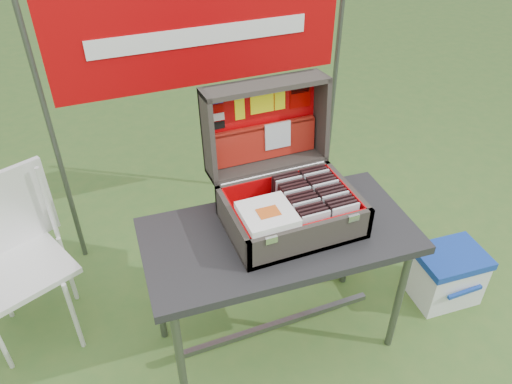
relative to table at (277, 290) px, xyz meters
name	(u,v)px	position (x,y,z in m)	size (l,w,h in m)	color
ground	(277,348)	(-0.02, -0.06, -0.38)	(80.00, 80.00, 0.00)	#3B6328
table	(277,290)	(0.00, 0.00, 0.00)	(1.20, 0.60, 0.75)	black
table_top	(279,236)	(0.00, 0.00, 0.36)	(1.20, 0.60, 0.04)	black
table_leg_fl	(182,369)	(-0.54, -0.24, -0.02)	(0.04, 0.04, 0.71)	#59595B
table_leg_fr	(399,297)	(0.54, -0.24, -0.02)	(0.04, 0.04, 0.71)	#59595B
table_leg_bl	(157,289)	(-0.54, 0.24, -0.02)	(0.04, 0.04, 0.71)	#59595B
table_leg_br	(349,236)	(0.54, 0.24, -0.02)	(0.04, 0.04, 0.71)	#59595B
table_brace	(276,324)	(0.00, 0.00, -0.26)	(1.05, 0.03, 0.03)	#59595B
suitcase	(288,167)	(0.07, 0.08, 0.65)	(0.57, 0.57, 0.55)	#423B34
suitcase_base_bottom	(291,223)	(0.07, 0.02, 0.39)	(0.57, 0.41, 0.02)	#423B34
suitcase_base_wall_front	(311,239)	(0.07, -0.17, 0.45)	(0.57, 0.02, 0.15)	#423B34
suitcase_base_wall_back	(274,188)	(0.07, 0.22, 0.45)	(0.57, 0.02, 0.15)	#423B34
suitcase_base_wall_left	(233,227)	(-0.21, 0.02, 0.45)	(0.02, 0.41, 0.15)	#423B34
suitcase_base_wall_right	(346,198)	(0.34, 0.02, 0.45)	(0.02, 0.41, 0.15)	#423B34
suitcase_liner_floor	(291,221)	(0.07, 0.02, 0.40)	(0.53, 0.36, 0.01)	red
suitcase_latch_left	(271,240)	(-0.12, -0.18, 0.52)	(0.05, 0.01, 0.03)	silver
suitcase_latch_right	(354,218)	(0.25, -0.18, 0.52)	(0.05, 0.01, 0.03)	silver
suitcase_hinge	(274,173)	(0.07, 0.23, 0.53)	(0.02, 0.02, 0.52)	silver
suitcase_lid_back	(261,121)	(0.07, 0.39, 0.72)	(0.57, 0.41, 0.02)	#423B34
suitcase_lid_rim_far	(265,85)	(0.07, 0.34, 0.92)	(0.57, 0.02, 0.15)	#423B34
suitcase_lid_rim_near	(267,164)	(0.07, 0.31, 0.53)	(0.57, 0.02, 0.15)	#423B34
suitcase_lid_rim_left	(208,138)	(-0.21, 0.32, 0.73)	(0.02, 0.41, 0.15)	#423B34
suitcase_lid_rim_right	(321,116)	(0.34, 0.32, 0.73)	(0.02, 0.41, 0.15)	#423B34
suitcase_lid_liner	(262,122)	(0.07, 0.37, 0.72)	(0.52, 0.36, 0.01)	red
suitcase_liner_wall_front	(310,235)	(0.07, -0.15, 0.46)	(0.53, 0.01, 0.13)	red
suitcase_liner_wall_back	(275,188)	(0.07, 0.20, 0.46)	(0.53, 0.01, 0.13)	red
suitcase_liner_wall_left	(236,224)	(-0.19, 0.02, 0.46)	(0.01, 0.36, 0.13)	red
suitcase_liner_wall_right	(344,197)	(0.33, 0.02, 0.46)	(0.01, 0.36, 0.13)	red
suitcase_lid_pocket	(264,142)	(0.07, 0.35, 0.63)	(0.51, 0.16, 0.03)	#A11D13
suitcase_pocket_edge	(264,127)	(0.07, 0.35, 0.71)	(0.50, 0.02, 0.02)	#A11D13
suitcase_pocket_cd	(278,135)	(0.13, 0.33, 0.66)	(0.13, 0.13, 0.01)	silver
lid_sticker_cc_a	(217,100)	(-0.14, 0.38, 0.87)	(0.06, 0.03, 0.00)	#1933B2
lid_sticker_cc_b	(217,108)	(-0.14, 0.38, 0.83)	(0.06, 0.03, 0.00)	#AD0200
lid_sticker_cc_c	(218,117)	(-0.14, 0.37, 0.79)	(0.06, 0.03, 0.00)	white
lid_sticker_cc_d	(219,125)	(-0.14, 0.37, 0.75)	(0.06, 0.03, 0.00)	black
lid_card_neon_tall	(240,108)	(-0.04, 0.38, 0.81)	(0.05, 0.11, 0.00)	yellow
lid_card_neon_main	(262,104)	(0.07, 0.38, 0.81)	(0.11, 0.09, 0.00)	yellow
lid_card_neon_small	(280,101)	(0.15, 0.38, 0.81)	(0.05, 0.09, 0.00)	yellow
lid_sticker_band	(300,97)	(0.26, 0.38, 0.81)	(0.10, 0.10, 0.00)	#AD0200
lid_sticker_band_bar	(300,91)	(0.26, 0.38, 0.84)	(0.09, 0.02, 0.00)	black
cd_left_0	(315,227)	(0.10, -0.13, 0.48)	(0.13, 0.01, 0.15)	silver
cd_left_1	(313,224)	(0.10, -0.11, 0.48)	(0.13, 0.01, 0.15)	black
cd_left_2	(311,221)	(0.10, -0.09, 0.48)	(0.13, 0.01, 0.15)	black
cd_left_3	(308,218)	(0.10, -0.07, 0.48)	(0.13, 0.01, 0.15)	black
cd_left_4	(306,215)	(0.10, -0.04, 0.48)	(0.13, 0.01, 0.15)	silver
cd_left_5	(304,212)	(0.10, -0.02, 0.48)	(0.13, 0.01, 0.15)	black
cd_left_6	(301,209)	(0.10, 0.00, 0.48)	(0.13, 0.01, 0.15)	black
cd_left_7	(299,206)	(0.10, 0.02, 0.48)	(0.13, 0.01, 0.15)	black
cd_left_8	(297,203)	(0.10, 0.05, 0.48)	(0.13, 0.01, 0.15)	silver
cd_left_9	(295,200)	(0.10, 0.07, 0.48)	(0.13, 0.01, 0.15)	black
cd_left_10	(293,197)	(0.10, 0.09, 0.48)	(0.13, 0.01, 0.15)	black
cd_left_11	(291,194)	(0.10, 0.11, 0.48)	(0.13, 0.01, 0.15)	black
cd_left_12	(288,192)	(0.10, 0.14, 0.48)	(0.13, 0.01, 0.15)	silver
cd_left_13	(286,189)	(0.10, 0.16, 0.48)	(0.13, 0.01, 0.15)	black
cd_left_14	(284,186)	(0.10, 0.18, 0.48)	(0.13, 0.01, 0.15)	black
cd_right_0	(345,220)	(0.24, -0.13, 0.48)	(0.13, 0.01, 0.15)	silver
cd_right_1	(342,217)	(0.24, -0.11, 0.48)	(0.13, 0.01, 0.15)	black
cd_right_2	(339,213)	(0.24, -0.09, 0.48)	(0.13, 0.01, 0.15)	black
cd_right_3	(337,210)	(0.24, -0.07, 0.48)	(0.13, 0.01, 0.15)	black
cd_right_4	(334,207)	(0.24, -0.04, 0.48)	(0.13, 0.01, 0.15)	silver
cd_right_5	(332,204)	(0.24, -0.02, 0.48)	(0.13, 0.01, 0.15)	black
cd_right_6	(329,202)	(0.24, 0.00, 0.48)	(0.13, 0.01, 0.15)	black
cd_right_7	(327,199)	(0.24, 0.02, 0.48)	(0.13, 0.01, 0.15)	black
cd_right_8	(325,196)	(0.24, 0.05, 0.48)	(0.13, 0.01, 0.15)	silver
cd_right_9	(322,193)	(0.24, 0.07, 0.48)	(0.13, 0.01, 0.15)	black
cd_right_10	(320,190)	(0.24, 0.09, 0.48)	(0.13, 0.01, 0.15)	black
cd_right_11	(318,188)	(0.24, 0.11, 0.48)	(0.13, 0.01, 0.15)	black
cd_right_12	(316,185)	(0.24, 0.14, 0.48)	(0.13, 0.01, 0.15)	silver
cd_right_13	(313,182)	(0.24, 0.16, 0.48)	(0.13, 0.01, 0.15)	black
cd_right_14	(311,180)	(0.24, 0.18, 0.48)	(0.13, 0.01, 0.15)	black
songbook_0	(267,216)	(-0.08, -0.05, 0.53)	(0.21, 0.21, 0.01)	white
songbook_1	(267,215)	(-0.08, -0.05, 0.54)	(0.21, 0.21, 0.01)	white
songbook_2	(267,214)	(-0.08, -0.05, 0.54)	(0.21, 0.21, 0.01)	white
songbook_3	(267,213)	(-0.08, -0.05, 0.55)	(0.21, 0.21, 0.01)	white
songbook_4	(267,212)	(-0.08, -0.05, 0.55)	(0.21, 0.21, 0.01)	white
songbook_5	(267,211)	(-0.08, -0.05, 0.56)	(0.21, 0.21, 0.01)	white
songbook_graphic	(268,212)	(-0.08, -0.06, 0.56)	(0.09, 0.07, 0.00)	#D85919
cooler	(446,275)	(1.01, -0.07, -0.21)	(0.37, 0.28, 0.32)	white
cooler_body	(445,278)	(1.01, -0.07, -0.24)	(0.35, 0.26, 0.28)	white
cooler_lid	(452,257)	(1.01, -0.07, -0.07)	(0.37, 0.28, 0.04)	#13389F
cooler_handle	(465,292)	(1.01, -0.22, -0.20)	(0.22, 0.02, 0.02)	#13389F
chair	(24,271)	(-1.13, 0.51, 0.08)	(0.41, 0.45, 0.90)	silver
chair_seat	(23,269)	(-1.13, 0.51, 0.09)	(0.41, 0.41, 0.03)	silver
chair_backrest	(10,210)	(-1.13, 0.70, 0.31)	(0.41, 0.03, 0.43)	silver
chair_leg_fr	(74,317)	(-0.95, 0.33, -0.15)	(0.02, 0.02, 0.46)	silver
chair_leg_bl	(0,287)	(-1.30, 0.68, -0.15)	(0.02, 0.02, 0.46)	silver
chair_leg_br	(68,270)	(-0.95, 0.68, -0.15)	(0.02, 0.02, 0.46)	silver
chair_upright_right	(48,203)	(-0.95, 0.70, 0.30)	(0.02, 0.02, 0.43)	silver
cardboard_box	(344,246)	(0.59, 0.34, -0.20)	(0.34, 0.05, 0.36)	#A4774D
banner_post_left	(53,138)	(-0.87, 1.04, 0.47)	(0.03, 0.03, 1.70)	#59595B
banner_post_right	(334,88)	(0.83, 1.04, 0.47)	(0.03, 0.03, 1.70)	#59595B
banner	(201,35)	(-0.02, 1.03, 0.92)	(1.60, 0.01, 0.55)	#A80407
banner_text	(202,36)	(-0.02, 1.02, 0.92)	(1.20, 0.00, 0.10)	white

